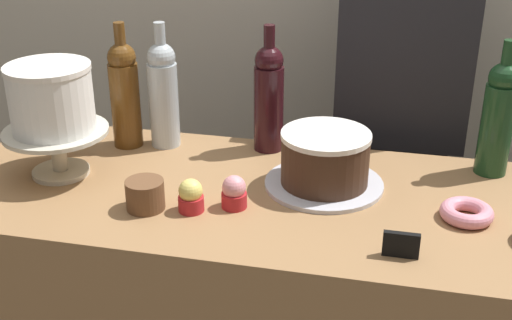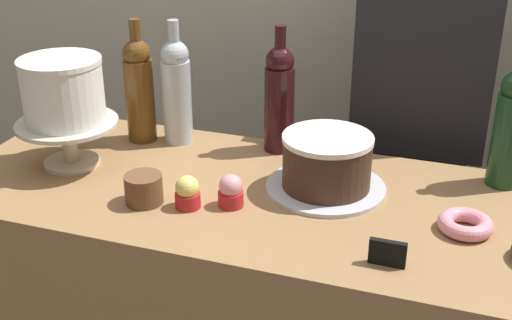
# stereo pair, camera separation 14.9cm
# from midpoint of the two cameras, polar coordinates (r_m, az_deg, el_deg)

# --- Properties ---
(cake_stand_pedestal) EXTENTS (0.25, 0.25, 0.11)m
(cake_stand_pedestal) POSITION_cam_midpoint_polar(r_m,az_deg,el_deg) (1.67, -13.20, 2.02)
(cake_stand_pedestal) COLOR beige
(cake_stand_pedestal) RESTS_ON display_counter
(white_layer_cake) EXTENTS (0.19, 0.19, 0.16)m
(white_layer_cake) POSITION_cam_midpoint_polar(r_m,az_deg,el_deg) (1.63, -13.59, 5.70)
(white_layer_cake) COLOR white
(white_layer_cake) RESTS_ON cake_stand_pedestal
(silver_serving_platter) EXTENTS (0.27, 0.27, 0.01)m
(silver_serving_platter) POSITION_cam_midpoint_polar(r_m,az_deg,el_deg) (1.56, 8.68, -2.37)
(silver_serving_platter) COLOR silver
(silver_serving_platter) RESTS_ON display_counter
(chocolate_round_cake) EXTENTS (0.20, 0.20, 0.12)m
(chocolate_round_cake) POSITION_cam_midpoint_polar(r_m,az_deg,el_deg) (1.53, 8.84, -0.15)
(chocolate_round_cake) COLOR #3D2619
(chocolate_round_cake) RESTS_ON silver_serving_platter
(wine_bottle_dark_red) EXTENTS (0.08, 0.08, 0.33)m
(wine_bottle_dark_red) POSITION_cam_midpoint_polar(r_m,az_deg,el_deg) (1.69, 4.54, 5.33)
(wine_bottle_dark_red) COLOR black
(wine_bottle_dark_red) RESTS_ON display_counter
(wine_bottle_amber) EXTENTS (0.08, 0.08, 0.33)m
(wine_bottle_amber) POSITION_cam_midpoint_polar(r_m,az_deg,el_deg) (1.77, -7.51, 6.02)
(wine_bottle_amber) COLOR #5B3814
(wine_bottle_amber) RESTS_ON display_counter
(wine_bottle_green) EXTENTS (0.08, 0.08, 0.33)m
(wine_bottle_green) POSITION_cam_midpoint_polar(r_m,az_deg,el_deg) (1.64, 23.31, 2.57)
(wine_bottle_green) COLOR #193D1E
(wine_bottle_green) RESTS_ON display_counter
(wine_bottle_clear) EXTENTS (0.08, 0.08, 0.33)m
(wine_bottle_clear) POSITION_cam_midpoint_polar(r_m,az_deg,el_deg) (1.75, -4.34, 5.95)
(wine_bottle_clear) COLOR #B2BCC1
(wine_bottle_clear) RESTS_ON display_counter
(cupcake_strawberry) EXTENTS (0.06, 0.06, 0.07)m
(cupcake_strawberry) POSITION_cam_midpoint_polar(r_m,az_deg,el_deg) (1.46, 0.77, -2.76)
(cupcake_strawberry) COLOR red
(cupcake_strawberry) RESTS_ON display_counter
(cupcake_lemon) EXTENTS (0.06, 0.06, 0.07)m
(cupcake_lemon) POSITION_cam_midpoint_polar(r_m,az_deg,el_deg) (1.45, -2.92, -2.87)
(cupcake_lemon) COLOR red
(cupcake_lemon) RESTS_ON display_counter
(donut_pink) EXTENTS (0.11, 0.11, 0.03)m
(donut_pink) POSITION_cam_midpoint_polar(r_m,az_deg,el_deg) (1.46, 20.19, -5.22)
(donut_pink) COLOR pink
(donut_pink) RESTS_ON display_counter
(cookie_stack) EXTENTS (0.08, 0.08, 0.07)m
(cookie_stack) POSITION_cam_midpoint_polar(r_m,az_deg,el_deg) (1.48, -6.67, -2.53)
(cookie_stack) COLOR brown
(cookie_stack) RESTS_ON display_counter
(price_sign_chalkboard) EXTENTS (0.07, 0.01, 0.05)m
(price_sign_chalkboard) POSITION_cam_midpoint_polar(r_m,az_deg,el_deg) (1.30, 14.39, -7.76)
(price_sign_chalkboard) COLOR black
(price_sign_chalkboard) RESTS_ON display_counter
(barista_figure) EXTENTS (0.36, 0.22, 1.60)m
(barista_figure) POSITION_cam_midpoint_polar(r_m,az_deg,el_deg) (1.99, 15.61, 1.10)
(barista_figure) COLOR black
(barista_figure) RESTS_ON ground_plane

